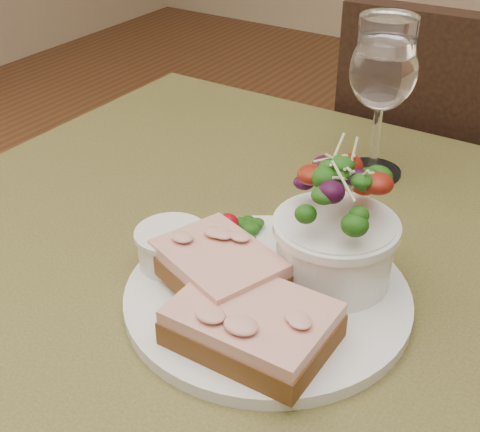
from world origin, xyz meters
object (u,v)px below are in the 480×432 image
Objects in this scene: sandwich_front at (252,324)px; dinner_plate at (267,296)px; cafe_table at (246,352)px; sandwich_back at (218,267)px; chair_far at (457,314)px; wine_glass at (383,75)px; ramekin at (172,246)px; salad_bowl at (337,223)px.

dinner_plate is at bearing 109.49° from sandwich_front.
sandwich_back is (-0.00, -0.05, 0.14)m from cafe_table.
chair_far is (0.09, 0.63, -0.36)m from cafe_table.
wine_glass is (-0.07, -0.37, 0.58)m from chair_far.
chair_far is at bearing 82.17° from cafe_table.
dinner_plate is (-0.05, -0.65, 0.46)m from chair_far.
cafe_table is 12.72× the size of ramekin.
wine_glass is at bearing 77.01° from chair_far.
sandwich_back reaches higher than cafe_table.
sandwich_back is 1.02× the size of salad_bowl.
chair_far is 0.80m from salad_bowl.
cafe_table is 0.14m from sandwich_back.
dinner_plate is 2.06× the size of sandwich_front.
ramekin is (-0.06, 0.01, -0.00)m from sandwich_back.
sandwich_front is 1.98× the size of ramekin.
sandwich_front is 0.96× the size of sandwich_back.
ramekin is at bearing 74.83° from chair_far.
dinner_plate is 0.07m from sandwich_front.
sandwich_front is at bearing -14.20° from sandwich_back.
ramekin is 0.15m from salad_bowl.
dinner_plate is at bearing 82.95° from chair_far.
dinner_plate is 0.09m from salad_bowl.
chair_far is 7.25× the size of sandwich_front.
cafe_table is 6.44× the size of sandwich_front.
sandwich_back reaches higher than ramekin.
salad_bowl is at bearing 16.65° from cafe_table.
ramekin is at bearing -168.05° from sandwich_back.
chair_far is 0.80m from dinner_plate.
sandwich_front is 0.98× the size of salad_bowl.
cafe_table is at bearing 145.77° from dinner_plate.
chair_far is at bearing 79.85° from wine_glass.
chair_far reaches higher than sandwich_back.
sandwich_front is at bearing -70.33° from dinner_plate.
dinner_plate is 0.05m from sandwich_back.
wine_glass reaches higher than cafe_table.
sandwich_back is 0.11m from salad_bowl.
sandwich_front is at bearing -55.45° from cafe_table.
wine_glass reaches higher than sandwich_front.
salad_bowl is at bearing 86.32° from chair_far.
sandwich_front is 0.71× the size of wine_glass.
cafe_table is 0.15m from ramekin.
ramekin is 0.31m from wine_glass.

